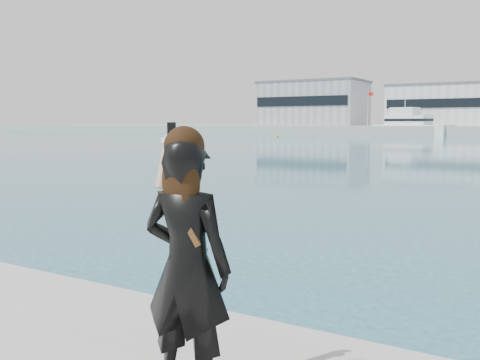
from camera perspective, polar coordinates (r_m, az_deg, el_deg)
name	(u,v)px	position (r m, az deg, el deg)	size (l,w,h in m)	color
warehouse_grey_left	(313,103)	(143.28, 7.81, 8.11)	(26.52, 16.36, 11.50)	gray
warehouse_white	(445,105)	(133.59, 21.02, 7.48)	(24.48, 15.35, 9.50)	silver
flagpole_left	(368,106)	(130.68, 13.52, 7.65)	(1.28, 0.16, 8.00)	silver
motor_yacht	(410,125)	(121.08, 17.69, 5.62)	(17.41, 9.50, 7.83)	white
buoy_far	(277,137)	(99.83, 3.98, 4.58)	(0.50, 0.50, 0.50)	yellow
woman	(187,260)	(3.70, -5.72, -8.44)	(0.70, 0.50, 1.89)	black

